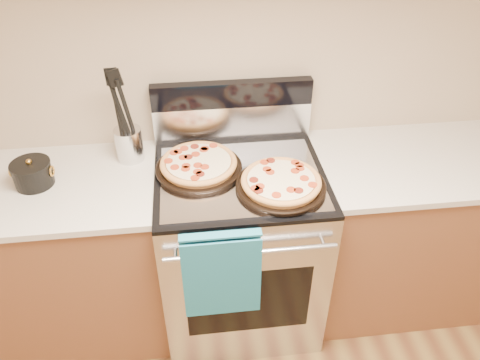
{
  "coord_description": "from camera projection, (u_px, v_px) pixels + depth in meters",
  "views": [
    {
      "loc": [
        -0.2,
        -0.03,
        2.14
      ],
      "look_at": [
        -0.01,
        1.55,
        0.96
      ],
      "focal_mm": 35.0,
      "sensor_mm": 36.0,
      "label": 1
    }
  ],
  "objects": [
    {
      "name": "utensil_crock",
      "position": [
        129.0,
        144.0,
        2.16
      ],
      "size": [
        0.13,
        0.13,
        0.16
      ],
      "primitive_type": "cylinder",
      "rotation": [
        0.0,
        0.0,
        -0.05
      ],
      "color": "silver",
      "rests_on": "countertop_left"
    },
    {
      "name": "cooktop",
      "position": [
        240.0,
        176.0,
        2.09
      ],
      "size": [
        0.76,
        0.68,
        0.02
      ],
      "primitive_type": "cube",
      "color": "black",
      "rests_on": "range_body"
    },
    {
      "name": "pepperoni_pizza_front",
      "position": [
        281.0,
        183.0,
        1.98
      ],
      "size": [
        0.4,
        0.4,
        0.05
      ],
      "primitive_type": null,
      "rotation": [
        0.0,
        0.0,
        -0.06
      ],
      "color": "#A96C33",
      "rests_on": "foil_sheet"
    },
    {
      "name": "pepperoni_pizza_back",
      "position": [
        199.0,
        165.0,
        2.09
      ],
      "size": [
        0.46,
        0.46,
        0.05
      ],
      "primitive_type": null,
      "rotation": [
        0.0,
        0.0,
        -0.23
      ],
      "color": "#A96C33",
      "rests_on": "foil_sheet"
    },
    {
      "name": "backsplash_lower",
      "position": [
        232.0,
        122.0,
        2.28
      ],
      "size": [
        0.76,
        0.06,
        0.18
      ],
      "primitive_type": "cube",
      "color": "silver",
      "rests_on": "cooktop"
    },
    {
      "name": "foil_sheet",
      "position": [
        241.0,
        177.0,
        2.06
      ],
      "size": [
        0.7,
        0.55,
        0.01
      ],
      "primitive_type": "cube",
      "color": "gray",
      "rests_on": "cooktop"
    },
    {
      "name": "countertop_right",
      "position": [
        424.0,
        161.0,
        2.21
      ],
      "size": [
        1.02,
        0.64,
        0.03
      ],
      "primitive_type": "cube",
      "color": "#BCB4A9",
      "rests_on": "cabinet_right"
    },
    {
      "name": "cabinet_right",
      "position": [
        404.0,
        232.0,
        2.48
      ],
      "size": [
        1.0,
        0.62,
        0.88
      ],
      "primitive_type": "cube",
      "color": "brown",
      "rests_on": "ground"
    },
    {
      "name": "backsplash_upper",
      "position": [
        232.0,
        94.0,
        2.19
      ],
      "size": [
        0.76,
        0.06,
        0.12
      ],
      "primitive_type": "cube",
      "color": "black",
      "rests_on": "backsplash_lower"
    },
    {
      "name": "range_body",
      "position": [
        240.0,
        249.0,
        2.37
      ],
      "size": [
        0.76,
        0.68,
        0.9
      ],
      "primitive_type": "cube",
      "color": "#B7B7BC",
      "rests_on": "ground"
    },
    {
      "name": "cabinet_left",
      "position": [
        63.0,
        261.0,
        2.31
      ],
      "size": [
        1.0,
        0.62,
        0.88
      ],
      "primitive_type": "cube",
      "color": "brown",
      "rests_on": "ground"
    },
    {
      "name": "countertop_left",
      "position": [
        39.0,
        188.0,
        2.04
      ],
      "size": [
        1.02,
        0.64,
        0.03
      ],
      "primitive_type": "cube",
      "color": "#BCB4A9",
      "rests_on": "cabinet_left"
    },
    {
      "name": "dish_towel",
      "position": [
        222.0,
        273.0,
        1.91
      ],
      "size": [
        0.32,
        0.05,
        0.42
      ],
      "primitive_type": null,
      "color": "#1C698F",
      "rests_on": "oven_handle"
    },
    {
      "name": "wall_back",
      "position": [
        231.0,
        52.0,
        2.11
      ],
      "size": [
        4.0,
        0.0,
        4.0
      ],
      "primitive_type": "plane",
      "rotation": [
        1.57,
        0.0,
        0.0
      ],
      "color": "tan",
      "rests_on": "ground"
    },
    {
      "name": "oven_window",
      "position": [
        249.0,
        302.0,
        2.1
      ],
      "size": [
        0.56,
        0.01,
        0.4
      ],
      "primitive_type": "cube",
      "color": "black",
      "rests_on": "range_body"
    },
    {
      "name": "oven_handle",
      "position": [
        251.0,
        253.0,
        1.86
      ],
      "size": [
        0.7,
        0.03,
        0.03
      ],
      "primitive_type": "cylinder",
      "rotation": [
        0.0,
        1.57,
        0.0
      ],
      "color": "silver",
      "rests_on": "range_body"
    },
    {
      "name": "saucepan",
      "position": [
        33.0,
        175.0,
        2.01
      ],
      "size": [
        0.18,
        0.18,
        0.1
      ],
      "primitive_type": "cylinder",
      "rotation": [
        0.0,
        0.0,
        -0.11
      ],
      "color": "black",
      "rests_on": "countertop_left"
    }
  ]
}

